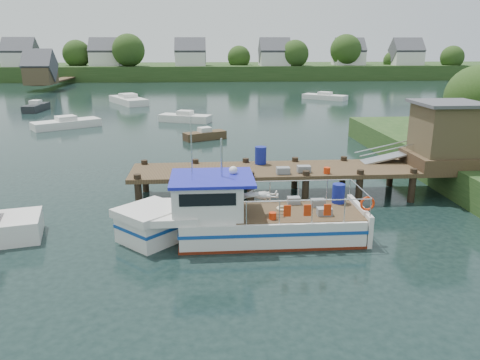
{
  "coord_description": "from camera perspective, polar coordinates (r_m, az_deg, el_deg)",
  "views": [
    {
      "loc": [
        -2.53,
        -21.27,
        7.07
      ],
      "look_at": [
        -1.0,
        -1.5,
        1.3
      ],
      "focal_mm": 35.0,
      "sensor_mm": 36.0,
      "label": 1
    }
  ],
  "objects": [
    {
      "name": "far_shore",
      "position": [
        103.79,
        -3.09,
        13.45
      ],
      "size": [
        140.0,
        42.55,
        9.22
      ],
      "color": "#2B461C",
      "rests_on": "ground"
    },
    {
      "name": "moored_b",
      "position": [
        44.87,
        -6.7,
        7.56
      ],
      "size": [
        5.11,
        3.28,
        1.07
      ],
      "rotation": [
        0.0,
        0.0,
        0.24
      ],
      "color": "silver",
      "rests_on": "ground"
    },
    {
      "name": "dock",
      "position": [
        23.62,
        18.23,
        3.61
      ],
      "size": [
        16.6,
        3.0,
        4.78
      ],
      "color": "#473622",
      "rests_on": "ground"
    },
    {
      "name": "ground_plane",
      "position": [
        22.55,
        2.24,
        -2.06
      ],
      "size": [
        160.0,
        160.0,
        0.0
      ],
      "primitive_type": "plane",
      "color": "black"
    },
    {
      "name": "moored_rowboat",
      "position": [
        36.27,
        -4.32,
        5.5
      ],
      "size": [
        3.42,
        2.43,
        0.95
      ],
      "rotation": [
        0.0,
        0.0,
        -0.07
      ],
      "color": "#473622",
      "rests_on": "ground"
    },
    {
      "name": "moored_e",
      "position": [
        56.62,
        -23.6,
        8.16
      ],
      "size": [
        1.77,
        4.38,
        1.18
      ],
      "rotation": [
        0.0,
        0.0,
        0.1
      ],
      "color": "black",
      "rests_on": "ground"
    },
    {
      "name": "moored_c",
      "position": [
        46.55,
        26.45,
        6.35
      ],
      "size": [
        7.99,
        5.45,
        1.2
      ],
      "rotation": [
        0.0,
        0.0,
        0.24
      ],
      "color": "silver",
      "rests_on": "ground"
    },
    {
      "name": "moored_far",
      "position": [
        64.25,
        10.29,
        9.97
      ],
      "size": [
        5.8,
        5.09,
        0.99
      ],
      "rotation": [
        0.0,
        0.0,
        -0.39
      ],
      "color": "silver",
      "rests_on": "ground"
    },
    {
      "name": "moored_d",
      "position": [
        60.02,
        -13.46,
        9.46
      ],
      "size": [
        5.69,
        7.62,
        1.24
      ],
      "rotation": [
        0.0,
        0.0,
        -0.02
      ],
      "color": "silver",
      "rests_on": "ground"
    },
    {
      "name": "moored_a",
      "position": [
        44.07,
        -20.4,
        6.49
      ],
      "size": [
        5.82,
        4.71,
        1.05
      ],
      "rotation": [
        0.0,
        0.0,
        0.23
      ],
      "color": "silver",
      "rests_on": "ground"
    },
    {
      "name": "lobster_boat",
      "position": [
        17.54,
        -0.07,
        -4.61
      ],
      "size": [
        9.65,
        2.92,
        4.59
      ],
      "rotation": [
        0.0,
        0.0,
        -0.0
      ],
      "color": "silver",
      "rests_on": "ground"
    }
  ]
}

